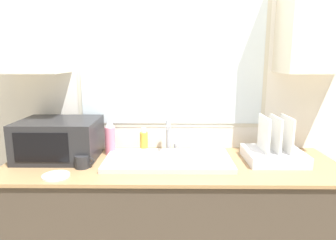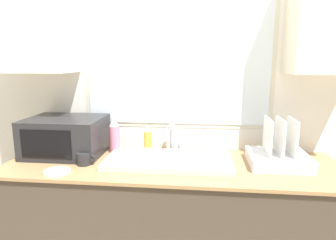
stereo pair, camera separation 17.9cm
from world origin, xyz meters
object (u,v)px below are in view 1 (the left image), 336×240
(spray_bottle, at_px, (110,137))
(dish_rack, at_px, (274,152))
(mug_near_sink, at_px, (82,162))
(microwave, at_px, (60,139))
(faucet, at_px, (169,134))
(soap_bottle, at_px, (144,141))

(spray_bottle, bearing_deg, dish_rack, -7.36)
(dish_rack, distance_m, mug_near_sink, 1.19)
(spray_bottle, bearing_deg, mug_near_sink, -113.04)
(microwave, height_order, mug_near_sink, microwave)
(microwave, bearing_deg, faucet, 9.13)
(dish_rack, bearing_deg, mug_near_sink, -173.67)
(dish_rack, xyz_separation_m, soap_bottle, (-0.84, 0.19, 0.02))
(spray_bottle, bearing_deg, microwave, -166.56)
(mug_near_sink, bearing_deg, faucet, 30.96)
(dish_rack, xyz_separation_m, spray_bottle, (-1.07, 0.14, 0.06))
(microwave, height_order, spray_bottle, spray_bottle)
(mug_near_sink, bearing_deg, soap_bottle, 43.29)
(dish_rack, bearing_deg, faucet, 165.10)
(microwave, bearing_deg, spray_bottle, 13.44)
(faucet, height_order, spray_bottle, spray_bottle)
(spray_bottle, height_order, soap_bottle, spray_bottle)
(faucet, xyz_separation_m, mug_near_sink, (-0.51, -0.31, -0.09))
(microwave, relative_size, dish_rack, 1.41)
(spray_bottle, distance_m, soap_bottle, 0.24)
(dish_rack, relative_size, mug_near_sink, 3.07)
(microwave, bearing_deg, mug_near_sink, -43.94)
(soap_bottle, distance_m, mug_near_sink, 0.47)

